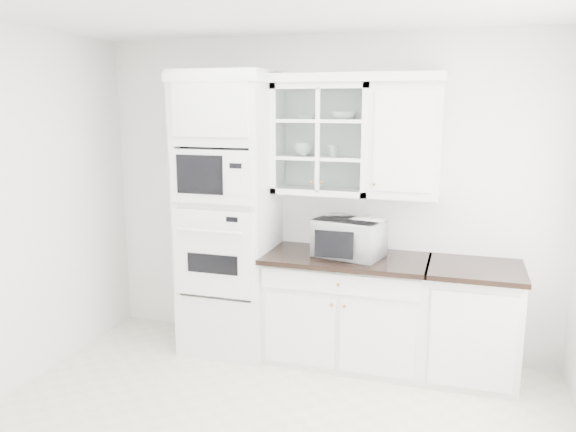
% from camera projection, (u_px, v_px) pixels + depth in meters
% --- Properties ---
extents(room_shell, '(4.00, 3.50, 2.70)m').
position_uv_depth(room_shell, '(274.00, 161.00, 3.54)').
color(room_shell, white).
rests_on(room_shell, ground).
extents(oven_column, '(0.76, 0.68, 2.40)m').
position_uv_depth(oven_column, '(228.00, 215.00, 4.80)').
color(oven_column, white).
rests_on(oven_column, ground).
extents(base_cabinet_run, '(1.32, 0.67, 0.92)m').
position_uv_depth(base_cabinet_run, '(346.00, 308.00, 4.67)').
color(base_cabinet_run, white).
rests_on(base_cabinet_run, ground).
extents(extra_base_cabinet, '(0.72, 0.67, 0.92)m').
position_uv_depth(extra_base_cabinet, '(472.00, 322.00, 4.37)').
color(extra_base_cabinet, white).
rests_on(extra_base_cabinet, ground).
extents(upper_cabinet_glass, '(0.80, 0.33, 0.90)m').
position_uv_depth(upper_cabinet_glass, '(323.00, 139.00, 4.60)').
color(upper_cabinet_glass, white).
rests_on(upper_cabinet_glass, room_shell).
extents(upper_cabinet_solid, '(0.55, 0.33, 0.90)m').
position_uv_depth(upper_cabinet_solid, '(406.00, 141.00, 4.40)').
color(upper_cabinet_solid, white).
rests_on(upper_cabinet_solid, room_shell).
extents(crown_molding, '(2.14, 0.38, 0.07)m').
position_uv_depth(crown_molding, '(310.00, 78.00, 4.51)').
color(crown_molding, white).
rests_on(crown_molding, room_shell).
extents(countertop_microwave, '(0.61, 0.55, 0.31)m').
position_uv_depth(countertop_microwave, '(350.00, 237.00, 4.54)').
color(countertop_microwave, white).
rests_on(countertop_microwave, base_cabinet_run).
extents(bowl_a, '(0.21, 0.21, 0.05)m').
position_uv_depth(bowl_a, '(308.00, 116.00, 4.61)').
color(bowl_a, white).
rests_on(bowl_a, upper_cabinet_glass).
extents(bowl_b, '(0.25, 0.25, 0.06)m').
position_uv_depth(bowl_b, '(344.00, 115.00, 4.52)').
color(bowl_b, white).
rests_on(bowl_b, upper_cabinet_glass).
extents(cup_a, '(0.14, 0.14, 0.11)m').
position_uv_depth(cup_a, '(303.00, 149.00, 4.65)').
color(cup_a, white).
rests_on(cup_a, upper_cabinet_glass).
extents(cup_b, '(0.12, 0.12, 0.09)m').
position_uv_depth(cup_b, '(332.00, 151.00, 4.60)').
color(cup_b, white).
rests_on(cup_b, upper_cabinet_glass).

